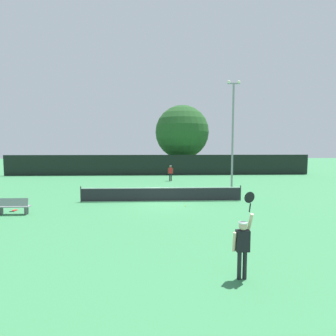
{
  "coord_description": "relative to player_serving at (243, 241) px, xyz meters",
  "views": [
    {
      "loc": [
        -0.34,
        -18.12,
        3.86
      ],
      "look_at": [
        0.63,
        4.53,
        1.91
      ],
      "focal_mm": 28.44,
      "sensor_mm": 36.0,
      "label": 1
    }
  ],
  "objects": [
    {
      "name": "tennis_net",
      "position": [
        -2.12,
        10.81,
        -0.6
      ],
      "size": [
        11.1,
        0.08,
        1.07
      ],
      "color": "#232328",
      "rests_on": "ground"
    },
    {
      "name": "ground_plane",
      "position": [
        -2.12,
        10.81,
        -1.11
      ],
      "size": [
        120.0,
        120.0,
        0.0
      ],
      "primitive_type": "plane",
      "color": "#387F4C"
    },
    {
      "name": "player_receiving",
      "position": [
        -0.96,
        21.32,
        -0.11
      ],
      "size": [
        0.57,
        0.24,
        1.64
      ],
      "rotation": [
        0.0,
        0.0,
        3.14
      ],
      "color": "red",
      "rests_on": "ground"
    },
    {
      "name": "parked_car_near",
      "position": [
        -5.69,
        32.43,
        -0.34
      ],
      "size": [
        2.08,
        4.28,
        1.69
      ],
      "rotation": [
        0.0,
        0.0,
        0.04
      ],
      "color": "#B7B7BC",
      "rests_on": "ground"
    },
    {
      "name": "parked_car_far",
      "position": [
        8.07,
        32.69,
        -0.34
      ],
      "size": [
        2.14,
        4.3,
        1.69
      ],
      "rotation": [
        0.0,
        0.0,
        0.06
      ],
      "color": "#B7B7BC",
      "rests_on": "ground"
    },
    {
      "name": "perimeter_fence",
      "position": [
        -2.12,
        27.07,
        0.2
      ],
      "size": [
        39.36,
        0.12,
        2.62
      ],
      "primitive_type": "cube",
      "color": "black",
      "rests_on": "ground"
    },
    {
      "name": "parked_car_mid",
      "position": [
        4.7,
        33.65,
        -0.34
      ],
      "size": [
        2.23,
        4.34,
        1.69
      ],
      "rotation": [
        0.0,
        0.0,
        -0.08
      ],
      "color": "red",
      "rests_on": "ground"
    },
    {
      "name": "large_tree",
      "position": [
        1.27,
        31.64,
        4.64
      ],
      "size": [
        7.75,
        7.75,
        9.64
      ],
      "color": "brown",
      "rests_on": "ground"
    },
    {
      "name": "light_pole",
      "position": [
        4.42,
        16.59,
        4.27
      ],
      "size": [
        1.18,
        0.28,
        9.6
      ],
      "color": "gray",
      "rests_on": "ground"
    },
    {
      "name": "spare_racket",
      "position": [
        -10.89,
        8.54,
        -1.09
      ],
      "size": [
        0.28,
        0.52,
        0.04
      ],
      "color": "black",
      "rests_on": "ground"
    },
    {
      "name": "courtside_bench",
      "position": [
        -10.47,
        7.61,
        -0.63
      ],
      "size": [
        1.8,
        0.44,
        0.95
      ],
      "color": "gray",
      "rests_on": "ground"
    },
    {
      "name": "tennis_ball",
      "position": [
        -0.66,
        9.18,
        -1.08
      ],
      "size": [
        0.07,
        0.07,
        0.07
      ],
      "primitive_type": "sphere",
      "color": "#CCE033",
      "rests_on": "ground"
    },
    {
      "name": "player_serving",
      "position": [
        0.0,
        0.0,
        0.0
      ],
      "size": [
        0.68,
        0.4,
        2.53
      ],
      "color": "black",
      "rests_on": "ground"
    }
  ]
}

